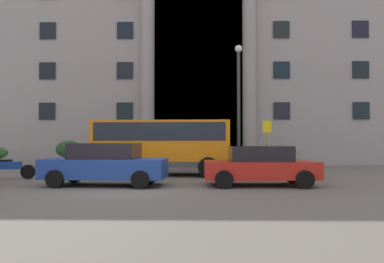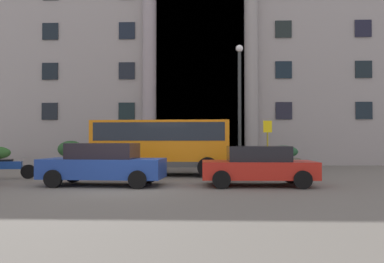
% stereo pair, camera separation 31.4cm
% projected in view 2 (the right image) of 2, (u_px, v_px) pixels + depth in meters
% --- Properties ---
extents(ground_plane, '(80.00, 64.00, 0.12)m').
position_uv_depth(ground_plane, '(126.00, 191.00, 13.19)').
color(ground_plane, '#5D5951').
extents(office_building_facade, '(32.20, 9.68, 16.19)m').
position_uv_depth(office_building_facade, '(172.00, 57.00, 30.82)').
color(office_building_facade, gray).
rests_on(office_building_facade, ground_plane).
extents(orange_minibus, '(6.34, 3.00, 2.53)m').
position_uv_depth(orange_minibus, '(163.00, 142.00, 18.69)').
color(orange_minibus, orange).
rests_on(orange_minibus, ground_plane).
extents(bus_stop_sign, '(0.44, 0.08, 2.63)m').
position_uv_depth(bus_stop_sign, '(268.00, 140.00, 20.18)').
color(bus_stop_sign, '#9B921C').
rests_on(bus_stop_sign, ground_plane).
extents(hedge_planter_far_east, '(1.54, 0.80, 1.50)m').
position_uv_depth(hedge_planter_far_east, '(126.00, 155.00, 23.86)').
color(hedge_planter_far_east, '#6F655C').
rests_on(hedge_planter_far_east, ground_plane).
extents(hedge_planter_far_west, '(1.87, 1.00, 1.33)m').
position_uv_depth(hedge_planter_far_west, '(283.00, 157.00, 23.57)').
color(hedge_planter_far_west, '#726C5A').
rests_on(hedge_planter_far_west, ground_plane).
extents(hedge_planter_west, '(1.67, 0.97, 1.60)m').
position_uv_depth(hedge_planter_west, '(71.00, 154.00, 24.14)').
color(hedge_planter_west, gray).
rests_on(hedge_planter_west, ground_plane).
extents(white_taxi_kerbside, '(4.00, 2.10, 1.42)m').
position_uv_depth(white_taxi_kerbside, '(258.00, 165.00, 14.27)').
color(white_taxi_kerbside, red).
rests_on(white_taxi_kerbside, ground_plane).
extents(parked_sedan_far, '(4.46, 2.19, 1.52)m').
position_uv_depth(parked_sedan_far, '(103.00, 164.00, 14.37)').
color(parked_sedan_far, '#1F3E94').
rests_on(parked_sedan_far, ground_plane).
extents(motorcycle_far_end, '(2.07, 0.57, 0.89)m').
position_uv_depth(motorcycle_far_end, '(9.00, 168.00, 16.77)').
color(motorcycle_far_end, black).
rests_on(motorcycle_far_end, ground_plane).
extents(motorcycle_near_kerb, '(1.89, 0.62, 0.89)m').
position_uv_depth(motorcycle_near_kerb, '(244.00, 169.00, 16.11)').
color(motorcycle_near_kerb, black).
rests_on(motorcycle_near_kerb, ground_plane).
extents(lamppost_plaza_centre, '(0.40, 0.40, 6.89)m').
position_uv_depth(lamppost_plaza_centre, '(240.00, 96.00, 21.91)').
color(lamppost_plaza_centre, '#313535').
rests_on(lamppost_plaza_centre, ground_plane).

